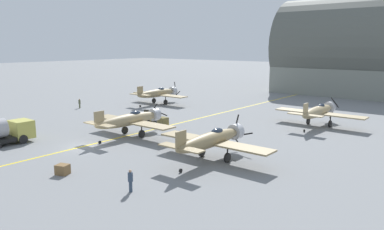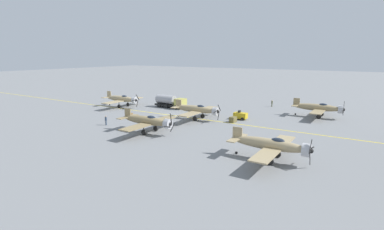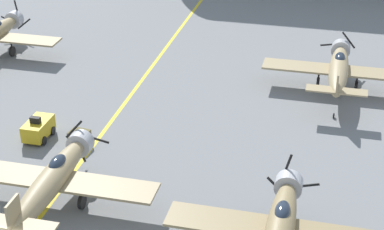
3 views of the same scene
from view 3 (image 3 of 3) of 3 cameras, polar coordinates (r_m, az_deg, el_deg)
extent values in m
cylinder|color=#B7B7BC|center=(36.55, 8.58, -6.18)|extent=(1.57, 0.90, 1.58)
ellipsoid|color=#232D3D|center=(33.51, 8.04, -8.49)|extent=(0.80, 1.70, 0.76)
cube|color=#917D54|center=(33.75, 7.87, -10.09)|extent=(12.00, 2.10, 0.16)
sphere|color=black|center=(36.96, 8.66, -5.76)|extent=(0.56, 0.56, 0.56)
cube|color=black|center=(37.06, 9.93, -6.22)|extent=(1.72, 0.06, 0.62)
cube|color=black|center=(36.51, 8.43, -4.61)|extent=(0.56, 0.06, 1.73)
cube|color=black|center=(37.33, 7.63, -6.42)|extent=(1.36, 0.06, 1.32)
ellipsoid|color=tan|center=(37.25, -12.53, -5.86)|extent=(1.50, 9.50, 1.42)
cylinder|color=#B7B7BC|center=(40.64, -9.91, -2.50)|extent=(1.58, 0.90, 1.58)
ellipsoid|color=#232D3D|center=(37.80, -11.89, -4.23)|extent=(0.80, 1.70, 0.76)
cube|color=tan|center=(38.00, -12.00, -5.67)|extent=(12.00, 2.10, 0.16)
cube|color=tan|center=(34.27, -15.45, -9.29)|extent=(4.40, 1.10, 0.12)
cube|color=tan|center=(33.89, -15.58, -8.41)|extent=(0.14, 1.30, 1.60)
sphere|color=black|center=(41.03, -9.64, -2.16)|extent=(0.56, 0.56, 0.56)
cube|color=black|center=(40.92, -10.46, -1.26)|extent=(1.25, 0.06, 1.41)
cube|color=black|center=(41.55, -9.92, -3.10)|extent=(0.70, 0.06, 1.70)
cube|color=black|center=(40.65, -8.54, -2.11)|extent=(1.74, 0.06, 0.47)
cylinder|color=black|center=(38.95, -13.92, -6.11)|extent=(0.14, 0.14, 1.26)
cylinder|color=black|center=(39.30, -13.81, -6.87)|extent=(0.22, 0.90, 0.90)
cylinder|color=black|center=(37.79, -9.82, -6.81)|extent=(0.14, 0.14, 1.26)
cylinder|color=black|center=(38.14, -9.75, -7.59)|extent=(0.22, 0.90, 0.90)
ellipsoid|color=tan|center=(51.35, 12.90, 3.91)|extent=(1.50, 9.50, 1.42)
cylinder|color=#B7B7BC|center=(55.47, 13.08, 5.72)|extent=(1.58, 0.90, 1.58)
ellipsoid|color=#232D3D|center=(52.18, 13.02, 4.96)|extent=(0.80, 1.70, 0.76)
cube|color=tan|center=(52.18, 12.90, 3.90)|extent=(12.00, 2.10, 0.16)
cube|color=tan|center=(47.56, 12.73, 2.13)|extent=(4.40, 1.10, 0.12)
cube|color=tan|center=(47.29, 12.81, 2.84)|extent=(0.14, 1.30, 1.60)
sphere|color=black|center=(55.93, 13.10, 5.90)|extent=(0.56, 0.56, 0.56)
cube|color=black|center=(55.88, 12.24, 6.15)|extent=(1.75, 0.06, 0.45)
cube|color=black|center=(56.24, 13.31, 5.09)|extent=(0.73, 0.06, 1.69)
cube|color=black|center=(55.70, 13.76, 6.48)|extent=(1.24, 0.06, 1.43)
cylinder|color=black|center=(52.45, 11.19, 3.45)|extent=(0.14, 0.14, 1.26)
cylinder|color=black|center=(52.71, 11.13, 2.83)|extent=(0.22, 0.90, 0.90)
cylinder|color=black|center=(52.46, 14.46, 3.08)|extent=(0.14, 0.14, 1.26)
cylinder|color=black|center=(52.72, 14.38, 2.46)|extent=(0.22, 0.90, 0.90)
cylinder|color=black|center=(48.40, 12.48, -0.05)|extent=(0.12, 0.36, 0.36)
cylinder|color=#B7B7BC|center=(63.21, -15.52, 8.18)|extent=(1.57, 0.90, 1.58)
sphere|color=black|center=(63.62, -15.32, 8.33)|extent=(0.56, 0.56, 0.56)
cube|color=black|center=(63.48, -14.70, 7.84)|extent=(1.46, 0.06, 1.19)
cube|color=black|center=(63.29, -15.31, 9.06)|extent=(0.39, 0.06, 1.75)
cube|color=black|center=(64.11, -15.93, 8.09)|extent=(1.68, 0.06, 0.78)
cylinder|color=black|center=(59.83, -15.76, 6.03)|extent=(0.14, 0.14, 1.26)
cylinder|color=black|center=(60.06, -15.68, 5.48)|extent=(0.22, 0.90, 0.90)
cube|color=gold|center=(45.56, -13.51, -1.14)|extent=(1.40, 2.60, 1.10)
cube|color=black|center=(45.00, -13.76, -0.44)|extent=(0.70, 0.36, 0.44)
cylinder|color=black|center=(46.64, -13.82, -1.17)|extent=(0.20, 0.60, 0.60)
cylinder|color=black|center=(46.07, -12.29, -1.37)|extent=(0.20, 0.60, 0.60)
cylinder|color=black|center=(45.55, -14.60, -2.02)|extent=(0.20, 0.60, 0.60)
cylinder|color=black|center=(44.96, -13.04, -2.24)|extent=(0.20, 0.60, 0.60)
cube|color=brown|center=(44.29, -9.96, -2.05)|extent=(1.41, 1.23, 1.06)
camera|label=1|loc=(21.66, 88.38, -36.53)|focal=35.00mm
camera|label=2|loc=(68.26, 45.40, 11.93)|focal=28.00mm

